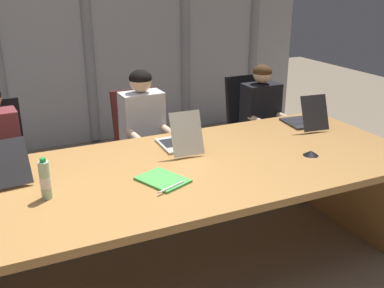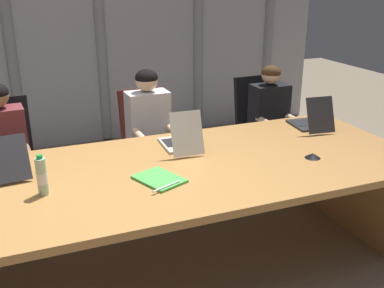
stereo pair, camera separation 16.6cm
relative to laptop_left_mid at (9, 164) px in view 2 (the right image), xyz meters
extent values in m
plane|color=#7F705B|center=(0.58, -0.34, -0.78)|extent=(13.44, 13.44, 0.00)
cube|color=#B77F42|center=(0.58, -0.34, -0.08)|extent=(4.30, 1.34, 0.05)
cube|color=black|center=(0.58, -0.34, -0.14)|extent=(3.65, 0.10, 0.06)
cube|color=olive|center=(2.48, -0.34, -0.44)|extent=(0.08, 1.14, 0.68)
cube|color=#B2B2B7|center=(0.58, 2.45, 0.72)|extent=(6.72, 0.10, 2.99)
cylinder|color=gray|center=(0.10, 2.39, 0.72)|extent=(0.12, 0.12, 2.93)
cylinder|color=gray|center=(1.09, 2.39, 0.72)|extent=(0.12, 0.12, 2.93)
cylinder|color=gray|center=(2.31, 2.39, 0.72)|extent=(0.12, 0.12, 2.93)
cylinder|color=gray|center=(3.32, 2.39, 0.72)|extent=(0.12, 0.12, 2.93)
cube|color=#2D2D33|center=(-0.01, 0.07, -0.04)|extent=(0.25, 0.33, 0.02)
cube|color=black|center=(-0.01, 0.10, -0.03)|extent=(0.21, 0.19, 0.00)
cube|color=#2D2D33|center=(0.01, -0.15, 0.09)|extent=(0.24, 0.17, 0.26)
cube|color=black|center=(0.01, -0.15, 0.09)|extent=(0.22, 0.15, 0.23)
cube|color=beige|center=(1.18, 0.05, -0.04)|extent=(0.24, 0.34, 0.02)
cube|color=black|center=(1.18, 0.07, -0.03)|extent=(0.20, 0.19, 0.00)
cube|color=beige|center=(1.17, -0.17, 0.11)|extent=(0.23, 0.12, 0.30)
cube|color=black|center=(1.17, -0.16, 0.11)|extent=(0.21, 0.10, 0.27)
cube|color=#2D2D33|center=(2.36, 0.09, -0.04)|extent=(0.26, 0.33, 0.02)
cube|color=black|center=(2.36, 0.11, -0.03)|extent=(0.21, 0.19, 0.00)
cube|color=#2D2D33|center=(2.34, -0.11, 0.10)|extent=(0.24, 0.13, 0.28)
cube|color=black|center=(2.34, -0.11, 0.10)|extent=(0.22, 0.12, 0.25)
cube|color=black|center=(-0.05, 0.77, -0.35)|extent=(0.50, 0.50, 0.08)
cube|color=black|center=(-0.04, 0.99, -0.06)|extent=(0.44, 0.14, 0.52)
cylinder|color=#262628|center=(-0.05, 0.77, -0.57)|extent=(0.05, 0.05, 0.35)
cylinder|color=black|center=(-0.05, 0.77, -0.76)|extent=(0.60, 0.60, 0.04)
cube|color=#511E19|center=(1.18, 0.77, -0.35)|extent=(0.50, 0.50, 0.08)
cube|color=#511E19|center=(1.17, 0.99, -0.07)|extent=(0.44, 0.14, 0.49)
cylinder|color=#262628|center=(1.18, 0.77, -0.57)|extent=(0.05, 0.05, 0.35)
cylinder|color=black|center=(1.18, 0.77, -0.76)|extent=(0.60, 0.60, 0.04)
cube|color=black|center=(2.37, 0.77, -0.35)|extent=(0.51, 0.51, 0.08)
cube|color=black|center=(2.35, 0.99, -0.06)|extent=(0.44, 0.15, 0.51)
cylinder|color=#262628|center=(2.37, 0.77, -0.57)|extent=(0.05, 0.05, 0.35)
cylinder|color=black|center=(2.37, 0.77, -0.76)|extent=(0.60, 0.60, 0.04)
cube|color=brown|center=(-0.05, 0.75, -0.07)|extent=(0.38, 0.25, 0.49)
cylinder|color=brown|center=(0.11, 0.76, -0.02)|extent=(0.08, 0.14, 0.27)
cylinder|color=#8C6647|center=(0.12, 0.55, -0.13)|extent=(0.08, 0.30, 0.06)
cylinder|color=#262833|center=(0.07, 0.56, -0.34)|extent=(0.16, 0.41, 0.13)
cylinder|color=#262833|center=(0.08, 0.38, -0.56)|extent=(0.11, 0.11, 0.45)
cylinder|color=#262833|center=(-0.12, 0.37, -0.56)|extent=(0.11, 0.11, 0.45)
cube|color=silver|center=(1.16, 0.75, -0.06)|extent=(0.37, 0.23, 0.51)
sphere|color=beige|center=(1.16, 0.75, 0.30)|extent=(0.19, 0.19, 0.19)
ellipsoid|color=black|center=(1.16, 0.75, 0.32)|extent=(0.20, 0.20, 0.14)
cylinder|color=silver|center=(1.31, 0.76, 0.01)|extent=(0.07, 0.14, 0.27)
cylinder|color=beige|center=(1.31, 0.55, -0.11)|extent=(0.07, 0.30, 0.06)
cylinder|color=silver|center=(1.00, 0.75, 0.01)|extent=(0.07, 0.14, 0.27)
cylinder|color=beige|center=(1.01, 0.54, -0.11)|extent=(0.07, 0.30, 0.06)
cylinder|color=#262833|center=(1.26, 0.56, -0.34)|extent=(0.14, 0.40, 0.13)
cylinder|color=#262833|center=(1.27, 0.38, -0.56)|extent=(0.11, 0.11, 0.45)
cylinder|color=#262833|center=(1.06, 0.55, -0.34)|extent=(0.14, 0.40, 0.13)
cylinder|color=#262833|center=(1.07, 0.37, -0.56)|extent=(0.11, 0.11, 0.45)
cube|color=black|center=(2.39, 0.75, -0.08)|extent=(0.36, 0.22, 0.47)
sphere|color=beige|center=(2.39, 0.75, 0.25)|extent=(0.18, 0.18, 0.18)
ellipsoid|color=#472D19|center=(2.39, 0.75, 0.28)|extent=(0.19, 0.19, 0.14)
cylinder|color=black|center=(2.54, 0.75, -0.03)|extent=(0.07, 0.14, 0.27)
cylinder|color=beige|center=(2.54, 0.54, -0.15)|extent=(0.07, 0.30, 0.06)
cylinder|color=black|center=(2.24, 0.75, -0.03)|extent=(0.07, 0.14, 0.27)
cylinder|color=beige|center=(2.24, 0.54, -0.15)|extent=(0.07, 0.30, 0.06)
cylinder|color=#262833|center=(2.49, 0.55, -0.34)|extent=(0.13, 0.40, 0.13)
cylinder|color=#262833|center=(2.49, 0.37, -0.56)|extent=(0.11, 0.11, 0.45)
cylinder|color=#262833|center=(2.29, 0.55, -0.34)|extent=(0.13, 0.40, 0.13)
cylinder|color=#262833|center=(2.29, 0.37, -0.56)|extent=(0.11, 0.11, 0.45)
cylinder|color=#ADD1B2|center=(0.18, -0.42, 0.06)|extent=(0.06, 0.06, 0.22)
cylinder|color=white|center=(0.18, -0.42, 0.05)|extent=(0.06, 0.06, 0.07)
cylinder|color=green|center=(0.18, -0.42, 0.18)|extent=(0.03, 0.03, 0.02)
cone|color=black|center=(1.97, -0.54, -0.04)|extent=(0.11, 0.11, 0.03)
cube|color=#4CB74C|center=(0.86, -0.49, -0.05)|extent=(0.32, 0.36, 0.02)
cylinder|color=silver|center=(0.86, -0.63, -0.03)|extent=(0.20, 0.09, 0.01)
camera|label=1|loc=(-0.03, -2.85, 1.14)|focal=41.95mm
camera|label=2|loc=(0.12, -2.92, 1.14)|focal=41.95mm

